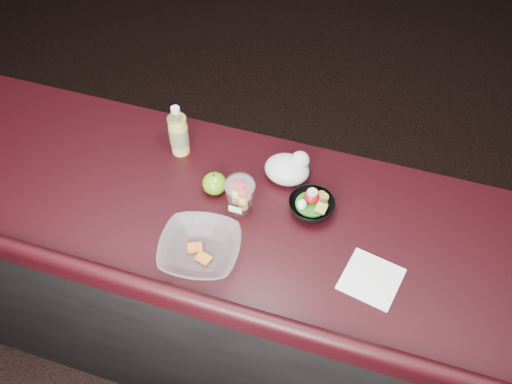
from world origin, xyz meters
TOP-DOWN VIEW (x-y plane):
  - room_shell at (0.00, 0.00)m, footprint 8.00×8.00m
  - counter at (0.00, 0.30)m, footprint 4.06×0.71m
  - lemonade_bottle at (-0.21, 0.49)m, footprint 0.07×0.07m
  - fruit_cup at (0.07, 0.31)m, footprint 0.10×0.10m
  - green_apple at (-0.03, 0.35)m, footprint 0.08×0.08m
  - plastic_bag at (0.18, 0.48)m, footprint 0.15×0.12m
  - snack_bowl at (0.29, 0.37)m, footprint 0.19×0.19m
  - takeout_bowl at (0.01, 0.10)m, footprint 0.28×0.28m
  - paper_napkin at (0.52, 0.18)m, footprint 0.19×0.19m

SIDE VIEW (x-z plane):
  - counter at x=0.00m, z-range 0.00..1.02m
  - paper_napkin at x=0.52m, z-range 1.02..1.02m
  - snack_bowl at x=0.29m, z-range 1.01..1.09m
  - takeout_bowl at x=0.01m, z-range 1.02..1.08m
  - green_apple at x=-0.03m, z-range 1.02..1.10m
  - plastic_bag at x=0.18m, z-range 1.01..1.12m
  - fruit_cup at x=0.07m, z-range 1.02..1.16m
  - lemonade_bottle at x=-0.21m, z-range 1.00..1.20m
  - room_shell at x=0.00m, z-range -2.17..5.83m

